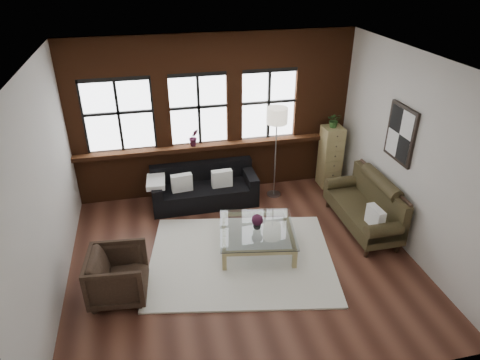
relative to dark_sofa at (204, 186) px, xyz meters
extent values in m
plane|color=#432218|center=(0.33, -1.90, -0.37)|extent=(5.50, 5.50, 0.00)
plane|color=white|center=(0.33, -1.90, 2.83)|extent=(5.50, 5.50, 0.00)
plane|color=beige|center=(0.33, 0.60, 1.23)|extent=(5.50, 0.00, 5.50)
plane|color=beige|center=(0.33, -4.40, 1.23)|extent=(5.50, 0.00, 5.50)
plane|color=beige|center=(-2.42, -1.90, 1.23)|extent=(0.00, 5.00, 5.00)
plane|color=beige|center=(3.08, -1.90, 1.23)|extent=(0.00, 5.00, 5.00)
cube|color=#4E2612|center=(0.33, 0.45, 0.67)|extent=(5.50, 0.30, 0.08)
cube|color=silver|center=(0.31, -1.90, -0.35)|extent=(3.35, 2.85, 0.03)
cube|color=white|center=(-0.44, -0.10, 0.19)|extent=(0.41, 0.18, 0.34)
cube|color=white|center=(0.34, -0.10, 0.19)|extent=(0.41, 0.16, 0.34)
cube|color=white|center=(2.55, -2.06, 0.23)|extent=(0.17, 0.39, 0.34)
imported|color=black|center=(-1.60, -2.32, 0.00)|extent=(0.90, 0.87, 0.75)
imported|color=#B2B2B2|center=(0.64, -1.68, 0.10)|extent=(0.15, 0.15, 0.14)
sphere|color=#45172F|center=(0.64, -1.68, 0.21)|extent=(0.19, 0.19, 0.19)
cube|color=tan|center=(2.71, 0.16, 0.29)|extent=(0.41, 0.41, 1.32)
imported|color=#2D5923|center=(2.71, 0.16, 1.10)|extent=(0.35, 0.33, 0.31)
imported|color=#45172F|center=(-0.11, 0.42, 0.88)|extent=(0.22, 0.19, 0.35)
camera|label=1|loc=(-0.94, -7.33, 4.14)|focal=32.00mm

